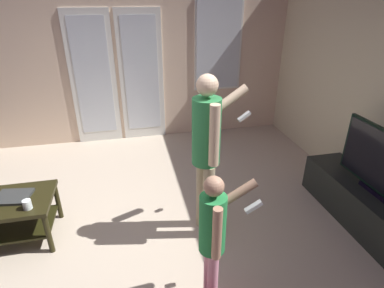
{
  "coord_description": "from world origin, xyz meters",
  "views": [
    {
      "loc": [
        0.18,
        -2.41,
        2.23
      ],
      "look_at": [
        0.73,
        0.09,
        0.99
      ],
      "focal_mm": 28.93,
      "sensor_mm": 36.0,
      "label": 1
    }
  ],
  "objects_px": {
    "coffee_table": "(4,212)",
    "laptop_closed": "(13,197)",
    "flat_screen_tv": "(383,164)",
    "cup_near_edge": "(27,205)",
    "tv_stand": "(370,210)",
    "person_child": "(214,234)",
    "person_adult": "(207,145)"
  },
  "relations": [
    {
      "from": "coffee_table",
      "to": "laptop_closed",
      "type": "bearing_deg",
      "value": 14.9
    },
    {
      "from": "flat_screen_tv",
      "to": "cup_near_edge",
      "type": "bearing_deg",
      "value": 172.86
    },
    {
      "from": "tv_stand",
      "to": "flat_screen_tv",
      "type": "distance_m",
      "value": 0.55
    },
    {
      "from": "flat_screen_tv",
      "to": "person_child",
      "type": "bearing_deg",
      "value": -164.01
    },
    {
      "from": "flat_screen_tv",
      "to": "coffee_table",
      "type": "bearing_deg",
      "value": 170.65
    },
    {
      "from": "person_adult",
      "to": "person_child",
      "type": "distance_m",
      "value": 0.92
    },
    {
      "from": "coffee_table",
      "to": "tv_stand",
      "type": "height_order",
      "value": "coffee_table"
    },
    {
      "from": "person_adult",
      "to": "cup_near_edge",
      "type": "xyz_separation_m",
      "value": [
        -1.66,
        0.09,
        -0.47
      ]
    },
    {
      "from": "cup_near_edge",
      "to": "flat_screen_tv",
      "type": "bearing_deg",
      "value": -7.14
    },
    {
      "from": "tv_stand",
      "to": "person_child",
      "type": "bearing_deg",
      "value": -164.13
    },
    {
      "from": "person_adult",
      "to": "laptop_closed",
      "type": "relative_size",
      "value": 5.21
    },
    {
      "from": "coffee_table",
      "to": "person_child",
      "type": "bearing_deg",
      "value": -32.41
    },
    {
      "from": "coffee_table",
      "to": "laptop_closed",
      "type": "relative_size",
      "value": 2.93
    },
    {
      "from": "flat_screen_tv",
      "to": "person_adult",
      "type": "height_order",
      "value": "person_adult"
    },
    {
      "from": "laptop_closed",
      "to": "cup_near_edge",
      "type": "height_order",
      "value": "cup_near_edge"
    },
    {
      "from": "tv_stand",
      "to": "flat_screen_tv",
      "type": "xyz_separation_m",
      "value": [
        -0.0,
        0.0,
        0.55
      ]
    },
    {
      "from": "tv_stand",
      "to": "person_child",
      "type": "xyz_separation_m",
      "value": [
        -1.85,
        -0.53,
        0.5
      ]
    },
    {
      "from": "tv_stand",
      "to": "person_adult",
      "type": "distance_m",
      "value": 1.87
    },
    {
      "from": "tv_stand",
      "to": "cup_near_edge",
      "type": "height_order",
      "value": "cup_near_edge"
    },
    {
      "from": "coffee_table",
      "to": "flat_screen_tv",
      "type": "relative_size",
      "value": 0.86
    },
    {
      "from": "coffee_table",
      "to": "tv_stand",
      "type": "relative_size",
      "value": 0.53
    },
    {
      "from": "coffee_table",
      "to": "flat_screen_tv",
      "type": "xyz_separation_m",
      "value": [
        3.62,
        -0.6,
        0.42
      ]
    },
    {
      "from": "flat_screen_tv",
      "to": "person_child",
      "type": "distance_m",
      "value": 1.92
    },
    {
      "from": "flat_screen_tv",
      "to": "cup_near_edge",
      "type": "relative_size",
      "value": 11.94
    },
    {
      "from": "person_child",
      "to": "laptop_closed",
      "type": "xyz_separation_m",
      "value": [
        -1.67,
        1.15,
        -0.23
      ]
    },
    {
      "from": "person_adult",
      "to": "person_child",
      "type": "height_order",
      "value": "person_adult"
    },
    {
      "from": "tv_stand",
      "to": "person_child",
      "type": "relative_size",
      "value": 1.47
    },
    {
      "from": "laptop_closed",
      "to": "coffee_table",
      "type": "bearing_deg",
      "value": -156.46
    },
    {
      "from": "tv_stand",
      "to": "cup_near_edge",
      "type": "bearing_deg",
      "value": 172.8
    },
    {
      "from": "laptop_closed",
      "to": "person_adult",
      "type": "bearing_deg",
      "value": -0.39
    },
    {
      "from": "tv_stand",
      "to": "flat_screen_tv",
      "type": "relative_size",
      "value": 1.61
    },
    {
      "from": "person_child",
      "to": "laptop_closed",
      "type": "distance_m",
      "value": 2.04
    }
  ]
}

